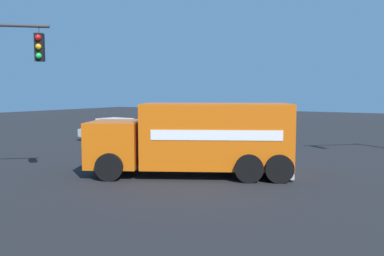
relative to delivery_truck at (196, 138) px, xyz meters
The scene contains 3 objects.
ground_plane 2.39m from the delivery_truck, 125.52° to the right, with size 100.00×100.00×0.00m, color black.
delivery_truck is the anchor object (origin of this frame).
pickup_white 13.00m from the delivery_truck, 35.03° to the right, with size 2.57×5.33×1.38m.
Camera 1 is at (-6.23, 14.26, 3.16)m, focal length 36.22 mm.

